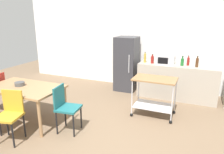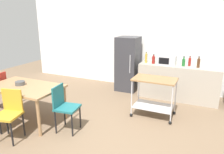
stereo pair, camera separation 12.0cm
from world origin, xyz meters
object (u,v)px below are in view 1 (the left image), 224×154
chair_mustard (10,113)px  bottle_wine (145,58)px  bottle_sesame_oil (152,60)px  bottle_sparkling_water (188,61)px  dining_table (25,90)px  bottle_hot_sauce (182,62)px  bottle_soda (197,62)px  microwave (166,59)px  chair_teal (65,105)px  refrigerator (126,64)px  fruit_bowl (20,84)px  kitchen_cart (154,91)px

chair_mustard → bottle_wine: bottle_wine is taller
bottle_sesame_oil → bottle_sparkling_water: size_ratio=0.96×
dining_table → bottle_wine: bearing=54.2°
bottle_hot_sauce → bottle_soda: bearing=-2.4°
dining_table → microwave: 3.45m
chair_teal → refrigerator: refrigerator is taller
refrigerator → bottle_sparkling_water: (1.68, -0.08, 0.23)m
bottle_sesame_oil → chair_mustard: bearing=-119.0°
dining_table → bottle_sparkling_water: size_ratio=5.89×
chair_mustard → bottle_wine: 3.55m
refrigerator → fruit_bowl: 2.99m
kitchen_cart → fruit_bowl: bearing=-152.9°
dining_table → refrigerator: (1.23, 2.68, 0.10)m
bottle_hot_sauce → fruit_bowl: 3.84m
bottle_sparkling_water → refrigerator: bearing=177.3°
bottle_wine → microwave: size_ratio=0.62×
kitchen_cart → bottle_sesame_oil: 1.32m
chair_mustard → chair_teal: 0.94m
bottle_wine → chair_teal: bearing=-108.2°
dining_table → microwave: (2.37, 2.49, 0.36)m
bottle_wine → bottle_sesame_oil: (0.21, -0.02, -0.02)m
chair_mustard → fruit_bowl: chair_mustard is taller
microwave → bottle_hot_sauce: microwave is taller
dining_table → chair_teal: 0.99m
bottle_sesame_oil → bottle_hot_sauce: (0.76, 0.02, -0.00)m
refrigerator → microwave: bearing=-9.7°
dining_table → chair_mustard: (0.28, -0.64, -0.15)m
refrigerator → bottle_sparkling_water: bearing=-2.7°
dining_table → bottle_sparkling_water: 3.92m
chair_mustard → refrigerator: (0.95, 3.33, 0.26)m
kitchen_cart → bottle_sesame_oil: size_ratio=3.73×
microwave → bottle_soda: (0.76, 0.01, -0.01)m
dining_table → bottle_wine: (1.81, 2.51, 0.35)m
bottle_wine → fruit_bowl: bottle_wine is taller
chair_teal → fruit_bowl: bearing=80.6°
refrigerator → bottle_wine: bearing=-16.2°
bottle_sesame_oil → fruit_bowl: 3.29m
bottle_hot_sauce → kitchen_cart: bearing=-109.0°
chair_teal → bottle_sesame_oil: (1.04, 2.51, 0.48)m
refrigerator → bottle_sesame_oil: refrigerator is taller
bottle_wine → fruit_bowl: (-1.94, -2.50, -0.24)m
chair_mustard → fruit_bowl: size_ratio=4.52×
bottle_hot_sauce → bottle_soda: 0.35m
bottle_wine → bottle_hot_sauce: bearing=-0.1°
kitchen_cart → bottle_hot_sauce: size_ratio=3.66×
dining_table → bottle_sesame_oil: bottle_sesame_oil is taller
bottle_wine → refrigerator: bearing=163.8°
bottle_sparkling_water → bottle_soda: bearing=-26.4°
bottle_hot_sauce → microwave: bearing=-177.0°
microwave → dining_table: bearing=-133.5°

